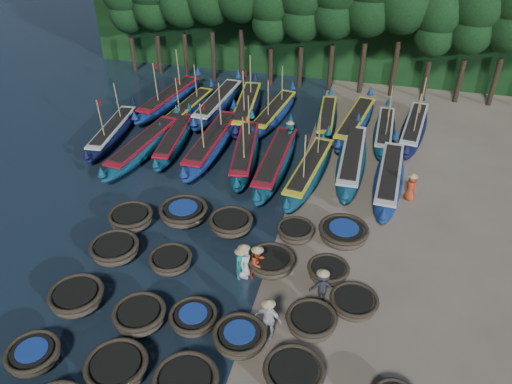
% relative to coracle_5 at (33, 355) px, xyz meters
% --- Properties ---
extents(ground, '(120.00, 120.00, 0.00)m').
position_rel_coracle_5_xyz_m(ground, '(6.83, 7.27, -0.40)').
color(ground, gray).
rests_on(ground, ground).
extents(foliage_wall, '(40.00, 3.00, 10.00)m').
position_rel_coracle_5_xyz_m(foliage_wall, '(6.83, 30.77, 4.60)').
color(foliage_wall, black).
rests_on(foliage_wall, ground).
extents(coracle_5, '(2.32, 2.32, 0.69)m').
position_rel_coracle_5_xyz_m(coracle_5, '(0.00, 0.00, 0.00)').
color(coracle_5, brown).
rests_on(coracle_5, ground).
extents(coracle_6, '(2.56, 2.56, 0.75)m').
position_rel_coracle_5_xyz_m(coracle_6, '(3.12, 0.22, 0.03)').
color(coracle_6, brown).
rests_on(coracle_6, ground).
extents(coracle_7, '(2.27, 2.27, 0.80)m').
position_rel_coracle_5_xyz_m(coracle_7, '(5.63, 0.22, 0.06)').
color(coracle_7, brown).
rests_on(coracle_7, ground).
extents(coracle_8, '(2.14, 2.14, 0.74)m').
position_rel_coracle_5_xyz_m(coracle_8, '(9.03, 1.49, 0.02)').
color(coracle_8, brown).
rests_on(coracle_8, ground).
extents(coracle_10, '(2.69, 2.69, 0.77)m').
position_rel_coracle_5_xyz_m(coracle_10, '(0.03, 2.81, 0.04)').
color(coracle_10, brown).
rests_on(coracle_10, ground).
extents(coracle_11, '(2.28, 2.28, 0.77)m').
position_rel_coracle_5_xyz_m(coracle_11, '(2.87, 2.54, 0.04)').
color(coracle_11, brown).
rests_on(coracle_11, ground).
extents(coracle_12, '(2.25, 2.25, 0.66)m').
position_rel_coracle_5_xyz_m(coracle_12, '(4.88, 2.98, -0.02)').
color(coracle_12, brown).
rests_on(coracle_12, ground).
extents(coracle_13, '(2.43, 2.43, 0.75)m').
position_rel_coracle_5_xyz_m(coracle_13, '(6.84, 2.49, 0.04)').
color(coracle_13, brown).
rests_on(coracle_13, ground).
extents(coracle_14, '(1.99, 1.99, 0.76)m').
position_rel_coracle_5_xyz_m(coracle_14, '(9.24, 3.85, 0.04)').
color(coracle_14, brown).
rests_on(coracle_14, ground).
extents(coracle_15, '(2.50, 2.50, 0.77)m').
position_rel_coracle_5_xyz_m(coracle_15, '(0.13, 5.82, 0.04)').
color(coracle_15, brown).
rests_on(coracle_15, ground).
extents(coracle_16, '(2.05, 2.05, 0.66)m').
position_rel_coracle_5_xyz_m(coracle_16, '(2.80, 5.79, -0.02)').
color(coracle_16, brown).
rests_on(coracle_16, ground).
extents(coracle_17, '(2.37, 2.37, 0.77)m').
position_rel_coracle_5_xyz_m(coracle_17, '(7.04, 6.69, 0.04)').
color(coracle_17, brown).
rests_on(coracle_17, ground).
extents(coracle_18, '(1.80, 1.80, 0.66)m').
position_rel_coracle_5_xyz_m(coracle_18, '(9.50, 6.80, -0.02)').
color(coracle_18, brown).
rests_on(coracle_18, ground).
extents(coracle_19, '(2.17, 2.17, 0.66)m').
position_rel_coracle_5_xyz_m(coracle_19, '(10.72, 5.26, -0.02)').
color(coracle_19, brown).
rests_on(coracle_19, ground).
extents(coracle_20, '(2.16, 2.16, 0.78)m').
position_rel_coracle_5_xyz_m(coracle_20, '(-0.18, 8.07, 0.05)').
color(coracle_20, brown).
rests_on(coracle_20, ground).
extents(coracle_21, '(2.60, 2.60, 0.78)m').
position_rel_coracle_5_xyz_m(coracle_21, '(2.12, 9.13, 0.05)').
color(coracle_21, brown).
rests_on(coracle_21, ground).
extents(coracle_22, '(2.21, 2.21, 0.81)m').
position_rel_coracle_5_xyz_m(coracle_22, '(4.61, 8.85, 0.06)').
color(coracle_22, brown).
rests_on(coracle_22, ground).
extents(coracle_23, '(2.07, 2.07, 0.69)m').
position_rel_coracle_5_xyz_m(coracle_23, '(7.67, 9.08, -0.00)').
color(coracle_23, brown).
rests_on(coracle_23, ground).
extents(coracle_24, '(2.62, 2.62, 0.78)m').
position_rel_coracle_5_xyz_m(coracle_24, '(9.87, 9.45, 0.05)').
color(coracle_24, brown).
rests_on(coracle_24, ground).
extents(long_boat_0, '(2.07, 7.78, 3.32)m').
position_rel_coracle_5_xyz_m(long_boat_0, '(-5.23, 15.94, 0.13)').
color(long_boat_0, '#0E0F33').
rests_on(long_boat_0, ground).
extents(long_boat_1, '(2.53, 8.57, 1.52)m').
position_rel_coracle_5_xyz_m(long_boat_1, '(-2.51, 14.64, 0.18)').
color(long_boat_1, '#0E3751').
rests_on(long_boat_1, ground).
extents(long_boat_2, '(2.05, 7.56, 1.34)m').
position_rel_coracle_5_xyz_m(long_boat_2, '(-1.10, 15.94, 0.11)').
color(long_boat_2, '#0E3751').
rests_on(long_boat_2, ground).
extents(long_boat_3, '(1.83, 9.22, 3.92)m').
position_rel_coracle_5_xyz_m(long_boat_3, '(1.33, 15.93, 0.22)').
color(long_boat_3, navy).
rests_on(long_boat_3, ground).
extents(long_boat_4, '(2.74, 8.38, 3.60)m').
position_rel_coracle_5_xyz_m(long_boat_4, '(3.53, 15.40, 0.17)').
color(long_boat_4, '#0E3751').
rests_on(long_boat_4, ground).
extents(long_boat_5, '(1.65, 8.97, 1.58)m').
position_rel_coracle_5_xyz_m(long_boat_5, '(5.48, 14.74, 0.20)').
color(long_boat_5, '#0E3751').
rests_on(long_boat_5, ground).
extents(long_boat_6, '(2.50, 8.39, 3.59)m').
position_rel_coracle_5_xyz_m(long_boat_6, '(7.49, 14.26, 0.17)').
color(long_boat_6, '#0E3751').
rests_on(long_boat_6, ground).
extents(long_boat_7, '(1.61, 8.99, 1.58)m').
position_rel_coracle_5_xyz_m(long_boat_7, '(9.63, 15.98, 0.20)').
color(long_boat_7, '#0E3751').
rests_on(long_boat_7, ground).
extents(long_boat_8, '(1.91, 8.55, 1.51)m').
position_rel_coracle_5_xyz_m(long_boat_8, '(11.76, 14.61, 0.18)').
color(long_boat_8, navy).
rests_on(long_boat_8, ground).
extents(long_boat_9, '(2.87, 8.78, 3.77)m').
position_rel_coracle_5_xyz_m(long_boat_9, '(-3.64, 21.40, 0.20)').
color(long_boat_9, navy).
rests_on(long_boat_9, ground).
extents(long_boat_10, '(2.27, 7.77, 3.32)m').
position_rel_coracle_5_xyz_m(long_boat_10, '(-1.79, 20.21, 0.13)').
color(long_boat_10, navy).
rests_on(long_boat_10, ground).
extents(long_boat_11, '(2.09, 8.83, 1.56)m').
position_rel_coracle_5_xyz_m(long_boat_11, '(-0.08, 21.53, 0.19)').
color(long_boat_11, navy).
rests_on(long_boat_11, ground).
extents(long_boat_12, '(2.54, 9.02, 3.85)m').
position_rel_coracle_5_xyz_m(long_boat_12, '(2.01, 21.26, 0.21)').
color(long_boat_12, '#0E0F33').
rests_on(long_boat_12, ground).
extents(long_boat_13, '(2.46, 8.01, 3.43)m').
position_rel_coracle_5_xyz_m(long_boat_13, '(4.03, 21.04, 0.15)').
color(long_boat_13, navy).
rests_on(long_boat_13, ground).
extents(long_boat_14, '(1.71, 7.37, 1.30)m').
position_rel_coracle_5_xyz_m(long_boat_14, '(7.55, 21.15, 0.10)').
color(long_boat_14, '#0E3751').
rests_on(long_boat_14, ground).
extents(long_boat_15, '(2.87, 8.52, 1.52)m').
position_rel_coracle_5_xyz_m(long_boat_15, '(9.42, 20.84, 0.18)').
color(long_boat_15, navy).
rests_on(long_boat_15, ground).
extents(long_boat_16, '(1.44, 7.41, 3.15)m').
position_rel_coracle_5_xyz_m(long_boat_16, '(11.31, 20.25, 0.10)').
color(long_boat_16, '#0E3751').
rests_on(long_boat_16, ground).
extents(long_boat_17, '(2.50, 8.20, 3.51)m').
position_rel_coracle_5_xyz_m(long_boat_17, '(13.11, 21.06, 0.16)').
color(long_boat_17, '#0E0F33').
rests_on(long_boat_17, ground).
extents(fisherman_0, '(0.56, 0.82, 1.82)m').
position_rel_coracle_5_xyz_m(fisherman_0, '(6.04, 6.06, 0.48)').
color(fisherman_0, silver).
rests_on(fisherman_0, ground).
extents(fisherman_1, '(0.63, 0.66, 1.72)m').
position_rel_coracle_5_xyz_m(fisherman_1, '(5.94, 5.92, 0.48)').
color(fisherman_1, '#1B736E').
rests_on(fisherman_1, ground).
extents(fisherman_2, '(0.87, 0.93, 1.72)m').
position_rel_coracle_5_xyz_m(fisherman_2, '(6.58, 6.19, 0.42)').
color(fisherman_2, '#C23D19').
rests_on(fisherman_2, ground).
extents(fisherman_3, '(1.13, 0.84, 1.75)m').
position_rel_coracle_5_xyz_m(fisherman_3, '(9.40, 5.45, 0.42)').
color(fisherman_3, black).
rests_on(fisherman_3, ground).
extents(fisherman_4, '(1.08, 0.57, 1.95)m').
position_rel_coracle_5_xyz_m(fisherman_4, '(7.73, 3.20, 0.54)').
color(fisherman_4, silver).
rests_on(fisherman_4, ground).
extents(fisherman_5, '(0.82, 1.68, 1.94)m').
position_rel_coracle_5_xyz_m(fisherman_5, '(5.76, 17.52, 0.50)').
color(fisherman_5, '#1B736E').
rests_on(fisherman_5, ground).
extents(fisherman_6, '(0.86, 0.85, 1.70)m').
position_rel_coracle_5_xyz_m(fisherman_6, '(12.86, 13.64, 0.43)').
color(fisherman_6, '#C23D19').
rests_on(fisherman_6, ground).
extents(tree_5, '(3.68, 3.68, 8.68)m').
position_rel_coracle_5_xyz_m(tree_5, '(2.33, 27.27, 5.57)').
color(tree_5, black).
rests_on(tree_5, ground).
extents(tree_10, '(3.68, 3.68, 8.68)m').
position_rel_coracle_5_xyz_m(tree_10, '(13.83, 27.27, 5.57)').
color(tree_10, black).
rests_on(tree_10, ground).
extents(tree_11, '(4.09, 4.09, 9.65)m').
position_rel_coracle_5_xyz_m(tree_11, '(16.13, 27.27, 6.25)').
color(tree_11, black).
rests_on(tree_11, ground).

